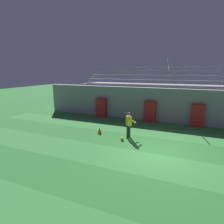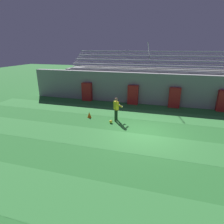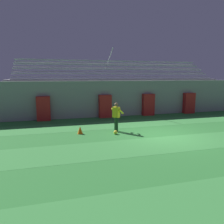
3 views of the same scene
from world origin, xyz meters
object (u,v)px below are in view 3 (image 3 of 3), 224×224
Objects in this scene: padding_pillar_far_left at (43,109)px; padding_pillar_far_right at (189,103)px; padding_pillar_gate_left at (105,106)px; padding_pillar_gate_right at (148,105)px; soccer_ball at (116,132)px; goalkeeper at (116,115)px; traffic_cone at (80,130)px.

padding_pillar_far_left and padding_pillar_far_right have the same top height.
padding_pillar_gate_left is 4.51m from padding_pillar_far_left.
padding_pillar_gate_right is at bearing 0.00° from padding_pillar_gate_left.
padding_pillar_gate_left reaches higher than soccer_ball.
soccer_ball is at bearing -130.56° from padding_pillar_gate_right.
soccer_ball is (-4.24, -4.96, -0.76)m from padding_pillar_gate_right.
goalkeeper is at bearing -132.72° from padding_pillar_gate_right.
padding_pillar_far_left is (-8.11, 0.00, 0.00)m from padding_pillar_gate_right.
soccer_ball is 1.96m from traffic_cone.
traffic_cone is (2.01, -4.34, -0.66)m from padding_pillar_far_left.
goalkeeper is 3.98× the size of traffic_cone.
padding_pillar_gate_right is 7.88× the size of soccer_ball.
padding_pillar_gate_left is 7.40m from padding_pillar_far_right.
padding_pillar_gate_left is at bearing 180.00° from padding_pillar_far_right.
padding_pillar_far_right is at bearing 0.00° from padding_pillar_far_left.
padding_pillar_far_right is at bearing 31.65° from soccer_ball.
padding_pillar_far_left is 5.98m from goalkeeper.
soccer_ball is (3.87, -4.96, -0.76)m from padding_pillar_far_left.
goalkeeper is (-0.41, -4.35, 0.09)m from padding_pillar_gate_left.
goalkeeper is at bearing -150.90° from padding_pillar_far_right.
traffic_cone is (-6.10, -4.34, -0.66)m from padding_pillar_gate_right.
padding_pillar_gate_right is at bearing 35.43° from traffic_cone.
padding_pillar_far_left reaches higher than goalkeeper.
padding_pillar_gate_right is at bearing 49.44° from soccer_ball.
goalkeeper reaches higher than traffic_cone.
padding_pillar_far_right is 7.88× the size of soccer_ball.
padding_pillar_far_left reaches higher than traffic_cone.
padding_pillar_far_right is at bearing 23.68° from traffic_cone.
padding_pillar_far_right is 8.94m from goalkeeper.
traffic_cone is (-2.08, 0.01, -0.74)m from goalkeeper.
traffic_cone is (-1.86, 0.62, 0.10)m from soccer_ball.
padding_pillar_gate_left is at bearing 0.00° from padding_pillar_far_left.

